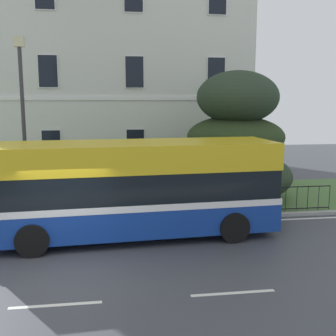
{
  "coord_description": "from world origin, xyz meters",
  "views": [
    {
      "loc": [
        1.23,
        -10.45,
        4.43
      ],
      "look_at": [
        3.45,
        4.96,
        1.84
      ],
      "focal_mm": 44.2,
      "sensor_mm": 36.0,
      "label": 1
    }
  ],
  "objects_px": {
    "evergreen_tree": "(235,146)",
    "street_lamp_post": "(23,115)",
    "georgian_townhouse": "(94,52)",
    "single_decker_bus": "(133,188)"
  },
  "relations": [
    {
      "from": "evergreen_tree",
      "to": "street_lamp_post",
      "type": "distance_m",
      "value": 8.88
    },
    {
      "from": "georgian_townhouse",
      "to": "single_decker_bus",
      "type": "xyz_separation_m",
      "value": [
        1.49,
        -13.69,
        -5.71
      ]
    },
    {
      "from": "georgian_townhouse",
      "to": "evergreen_tree",
      "type": "height_order",
      "value": "georgian_townhouse"
    },
    {
      "from": "georgian_townhouse",
      "to": "evergreen_tree",
      "type": "xyz_separation_m",
      "value": [
        6.26,
        -9.21,
        -4.95
      ]
    },
    {
      "from": "georgian_townhouse",
      "to": "evergreen_tree",
      "type": "distance_m",
      "value": 12.19
    },
    {
      "from": "single_decker_bus",
      "to": "georgian_townhouse",
      "type": "bearing_deg",
      "value": 92.93
    },
    {
      "from": "single_decker_bus",
      "to": "evergreen_tree",
      "type": "bearing_deg",
      "value": 39.87
    },
    {
      "from": "evergreen_tree",
      "to": "single_decker_bus",
      "type": "relative_size",
      "value": 0.61
    },
    {
      "from": "evergreen_tree",
      "to": "street_lamp_post",
      "type": "height_order",
      "value": "street_lamp_post"
    },
    {
      "from": "georgian_townhouse",
      "to": "single_decker_bus",
      "type": "relative_size",
      "value": 1.85
    }
  ]
}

